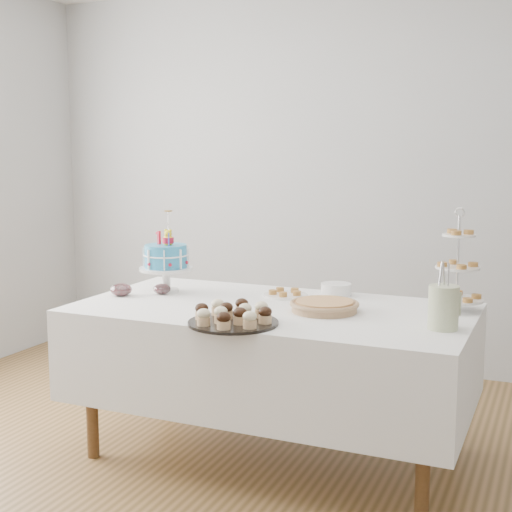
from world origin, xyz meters
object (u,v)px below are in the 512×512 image
at_px(tiered_stand, 458,268).
at_px(pastry_plate, 285,293).
at_px(plate_stack, 336,289).
at_px(pie, 324,305).
at_px(jam_bowl_a, 121,290).
at_px(utensil_pitcher, 444,306).
at_px(cupcake_tray, 233,314).
at_px(table, 272,352).
at_px(birthday_cake, 166,270).
at_px(jam_bowl_b, 162,289).

distance_m(tiered_stand, pastry_plate, 0.89).
height_order(plate_stack, pastry_plate, plate_stack).
bearing_deg(pastry_plate, pie, -41.45).
height_order(jam_bowl_a, utensil_pitcher, utensil_pitcher).
relative_size(cupcake_tray, tiered_stand, 0.81).
height_order(table, jam_bowl_a, jam_bowl_a).
distance_m(cupcake_tray, jam_bowl_a, 0.88).
relative_size(birthday_cake, jam_bowl_a, 3.88).
bearing_deg(table, tiered_stand, 17.94).
bearing_deg(cupcake_tray, jam_bowl_b, 144.26).
bearing_deg(utensil_pitcher, jam_bowl_a, 161.76).
bearing_deg(tiered_stand, jam_bowl_b, -171.93).
bearing_deg(jam_bowl_b, utensil_pitcher, -6.81).
bearing_deg(pie, pastry_plate, 138.55).
bearing_deg(table, jam_bowl_b, 174.88).
height_order(table, birthday_cake, birthday_cake).
bearing_deg(utensil_pitcher, tiered_stand, 73.55).
height_order(pie, jam_bowl_b, jam_bowl_b).
bearing_deg(jam_bowl_b, table, -5.12).
height_order(tiered_stand, jam_bowl_b, tiered_stand).
height_order(tiered_stand, utensil_pitcher, tiered_stand).
bearing_deg(utensil_pitcher, birthday_cake, 154.64).
distance_m(birthday_cake, plate_stack, 0.92).
relative_size(pie, utensil_pitcher, 1.14).
bearing_deg(jam_bowl_a, birthday_cake, 47.80).
relative_size(cupcake_tray, utensil_pitcher, 1.39).
xyz_separation_m(table, cupcake_tray, (-0.02, -0.40, 0.27)).
xyz_separation_m(pie, jam_bowl_b, (-0.93, 0.06, -0.00)).
xyz_separation_m(pie, utensil_pitcher, (0.57, -0.12, 0.07)).
distance_m(tiered_stand, jam_bowl_b, 1.53).
xyz_separation_m(birthday_cake, plate_stack, (0.87, 0.29, -0.09)).
distance_m(cupcake_tray, pie, 0.49).
bearing_deg(jam_bowl_b, birthday_cake, 95.66).
height_order(cupcake_tray, pastry_plate, cupcake_tray).
relative_size(table, pie, 5.79).
height_order(table, utensil_pitcher, utensil_pitcher).
distance_m(pie, plate_stack, 0.41).
height_order(pastry_plate, utensil_pitcher, utensil_pitcher).
bearing_deg(pastry_plate, jam_bowl_a, -157.35).
xyz_separation_m(birthday_cake, cupcake_tray, (0.64, -0.51, -0.08)).
height_order(cupcake_tray, pie, cupcake_tray).
distance_m(cupcake_tray, tiered_stand, 1.11).
relative_size(cupcake_tray, pie, 1.21).
bearing_deg(jam_bowl_a, tiered_stand, 11.52).
xyz_separation_m(cupcake_tray, tiered_stand, (0.86, 0.67, 0.16)).
height_order(birthday_cake, utensil_pitcher, birthday_cake).
xyz_separation_m(plate_stack, pastry_plate, (-0.24, -0.14, -0.02)).
bearing_deg(table, cupcake_tray, -93.18).
relative_size(birthday_cake, pastry_plate, 1.90).
distance_m(birthday_cake, jam_bowl_a, 0.26).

